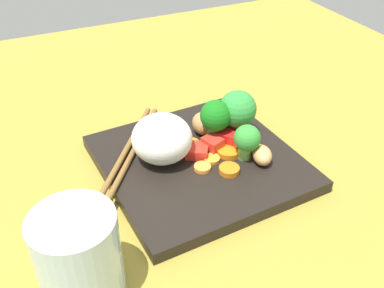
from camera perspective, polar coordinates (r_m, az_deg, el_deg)
ground_plane at (r=58.06cm, az=0.92°, el=-3.79°), size 110.00×110.00×2.00cm
square_plate at (r=56.95cm, az=0.94°, el=-2.40°), size 24.70×24.70×1.56cm
rice_mound at (r=54.73cm, az=-3.87°, el=0.70°), size 10.57×10.58×6.06cm
broccoli_floret_0 at (r=57.40cm, az=3.04°, el=3.46°), size 4.10×4.10×6.16cm
broccoli_floret_1 at (r=55.22cm, az=7.05°, el=0.55°), size 3.38×3.38×4.82cm
broccoli_floret_2 at (r=58.63cm, az=5.86°, el=4.35°), size 4.98×4.98×6.72cm
carrot_slice_0 at (r=57.21cm, az=4.75°, el=-0.89°), size 4.13×4.13×0.75cm
carrot_slice_1 at (r=54.17cm, az=4.80°, el=-3.31°), size 3.42×3.42×0.71cm
carrot_slice_2 at (r=58.36cm, az=-0.09°, el=-0.02°), size 3.45×3.45×0.59cm
carrot_slice_3 at (r=54.50cm, az=1.36°, el=-3.03°), size 2.44×2.44×0.52cm
carrot_slice_4 at (r=58.03cm, az=8.61°, el=-0.81°), size 2.57×2.57×0.44cm
carrot_slice_5 at (r=55.93cm, az=2.55°, el=-1.93°), size 2.19×2.19×0.47cm
pepper_chunk_0 at (r=56.38cm, az=0.30°, el=-0.98°), size 3.78×3.75×1.36cm
pepper_chunk_1 at (r=58.47cm, az=4.61°, el=0.77°), size 3.25×3.29×2.00cm
pepper_chunk_2 at (r=60.62cm, az=3.61°, el=2.21°), size 3.29×3.42×1.99cm
pepper_chunk_3 at (r=58.01cm, az=6.45°, el=0.14°), size 2.79×3.06×1.67cm
pepper_chunk_4 at (r=57.31cm, az=2.65°, el=-0.04°), size 2.77×3.01×1.84cm
chicken_piece_1 at (r=60.45cm, az=1.39°, el=2.65°), size 3.60×4.23×2.84cm
chicken_piece_2 at (r=55.77cm, az=9.00°, el=-1.43°), size 3.37×3.94×2.17cm
chopstick_pair at (r=56.83cm, az=-8.31°, el=-1.48°), size 14.86×19.20×0.72cm
drinking_glass at (r=42.08cm, az=-14.35°, el=-13.78°), size 7.70×7.70×9.20cm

